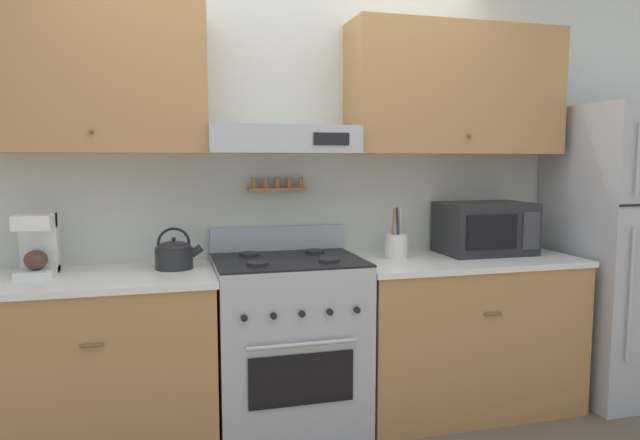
{
  "coord_description": "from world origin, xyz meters",
  "views": [
    {
      "loc": [
        -0.61,
        -2.61,
        1.46
      ],
      "look_at": [
        0.16,
        0.27,
        1.15
      ],
      "focal_mm": 32.0,
      "sensor_mm": 36.0,
      "label": 1
    }
  ],
  "objects_px": {
    "tea_kettle": "(175,254)",
    "stove_range": "(288,343)",
    "coffee_maker": "(37,243)",
    "utensil_crock": "(396,245)",
    "refrigerator": "(627,251)",
    "microwave": "(485,228)"
  },
  "relations": [
    {
      "from": "microwave",
      "to": "utensil_crock",
      "type": "distance_m",
      "value": 0.59
    },
    {
      "from": "microwave",
      "to": "utensil_crock",
      "type": "bearing_deg",
      "value": -178.25
    },
    {
      "from": "refrigerator",
      "to": "microwave",
      "type": "xyz_separation_m",
      "value": [
        -0.91,
        0.15,
        0.16
      ]
    },
    {
      "from": "tea_kettle",
      "to": "utensil_crock",
      "type": "distance_m",
      "value": 1.24
    },
    {
      "from": "refrigerator",
      "to": "utensil_crock",
      "type": "height_order",
      "value": "refrigerator"
    },
    {
      "from": "coffee_maker",
      "to": "refrigerator",
      "type": "bearing_deg",
      "value": -2.68
    },
    {
      "from": "refrigerator",
      "to": "coffee_maker",
      "type": "height_order",
      "value": "refrigerator"
    },
    {
      "from": "utensil_crock",
      "to": "microwave",
      "type": "bearing_deg",
      "value": 1.75
    },
    {
      "from": "stove_range",
      "to": "utensil_crock",
      "type": "height_order",
      "value": "utensil_crock"
    },
    {
      "from": "tea_kettle",
      "to": "microwave",
      "type": "relative_size",
      "value": 0.47
    },
    {
      "from": "refrigerator",
      "to": "microwave",
      "type": "height_order",
      "value": "refrigerator"
    },
    {
      "from": "stove_range",
      "to": "tea_kettle",
      "type": "xyz_separation_m",
      "value": [
        -0.58,
        0.09,
        0.5
      ]
    },
    {
      "from": "coffee_maker",
      "to": "stove_range",
      "type": "bearing_deg",
      "value": -5.45
    },
    {
      "from": "utensil_crock",
      "to": "coffee_maker",
      "type": "bearing_deg",
      "value": 179.06
    },
    {
      "from": "tea_kettle",
      "to": "stove_range",
      "type": "bearing_deg",
      "value": -8.5
    },
    {
      "from": "coffee_maker",
      "to": "microwave",
      "type": "relative_size",
      "value": 0.57
    },
    {
      "from": "coffee_maker",
      "to": "utensil_crock",
      "type": "height_order",
      "value": "coffee_maker"
    },
    {
      "from": "refrigerator",
      "to": "tea_kettle",
      "type": "relative_size",
      "value": 7.15
    },
    {
      "from": "tea_kettle",
      "to": "coffee_maker",
      "type": "height_order",
      "value": "coffee_maker"
    },
    {
      "from": "coffee_maker",
      "to": "tea_kettle",
      "type": "bearing_deg",
      "value": -2.71
    },
    {
      "from": "stove_range",
      "to": "tea_kettle",
      "type": "height_order",
      "value": "tea_kettle"
    },
    {
      "from": "tea_kettle",
      "to": "microwave",
      "type": "xyz_separation_m",
      "value": [
        1.82,
        0.02,
        0.08
      ]
    }
  ]
}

